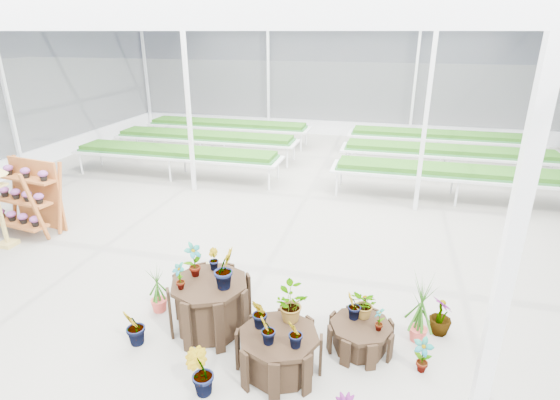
% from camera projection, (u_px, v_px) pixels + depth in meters
% --- Properties ---
extents(ground_plane, '(24.00, 24.00, 0.00)m').
position_uv_depth(ground_plane, '(253.00, 275.00, 8.04)').
color(ground_plane, gray).
rests_on(ground_plane, ground).
extents(greenhouse_shell, '(18.00, 24.00, 4.50)m').
position_uv_depth(greenhouse_shell, '(250.00, 157.00, 7.23)').
color(greenhouse_shell, white).
rests_on(greenhouse_shell, ground).
extents(steel_frame, '(18.00, 24.00, 4.50)m').
position_uv_depth(steel_frame, '(250.00, 157.00, 7.23)').
color(steel_frame, silver).
rests_on(steel_frame, ground).
extents(nursery_benches, '(16.00, 7.00, 0.84)m').
position_uv_depth(nursery_benches, '(319.00, 154.00, 14.40)').
color(nursery_benches, silver).
rests_on(nursery_benches, ground).
extents(plinth_tall, '(1.37, 1.37, 0.80)m').
position_uv_depth(plinth_tall, '(211.00, 305.00, 6.47)').
color(plinth_tall, black).
rests_on(plinth_tall, ground).
extents(plinth_mid, '(1.24, 1.24, 0.57)m').
position_uv_depth(plinth_mid, '(279.00, 352.00, 5.69)').
color(plinth_mid, black).
rests_on(plinth_mid, ground).
extents(plinth_low, '(1.15, 1.15, 0.40)m').
position_uv_depth(plinth_low, '(360.00, 336.00, 6.12)').
color(plinth_low, black).
rests_on(plinth_low, ground).
extents(shelf_rack, '(1.61, 1.02, 1.60)m').
position_uv_depth(shelf_rack, '(24.00, 198.00, 9.49)').
color(shelf_rack, '#9B5324').
rests_on(shelf_rack, ground).
extents(nursery_plants, '(4.73, 2.56, 1.41)m').
position_uv_depth(nursery_plants, '(275.00, 305.00, 6.29)').
color(nursery_plants, '#225213').
rests_on(nursery_plants, ground).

